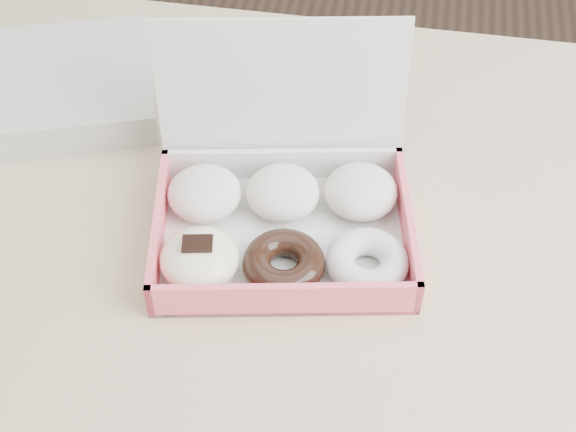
# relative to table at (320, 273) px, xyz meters

# --- Properties ---
(table) EXTENTS (1.20, 0.80, 0.75)m
(table) POSITION_rel_table_xyz_m (0.00, 0.00, 0.00)
(table) COLOR tan
(table) RESTS_ON ground
(donut_box) EXTENTS (0.31, 0.27, 0.20)m
(donut_box) POSITION_rel_table_xyz_m (-0.04, -0.01, 0.11)
(donut_box) COLOR silver
(donut_box) RESTS_ON table
(newspapers) EXTENTS (0.33, 0.30, 0.04)m
(newspapers) POSITION_rel_table_xyz_m (-0.38, 0.15, 0.10)
(newspapers) COLOR silver
(newspapers) RESTS_ON table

